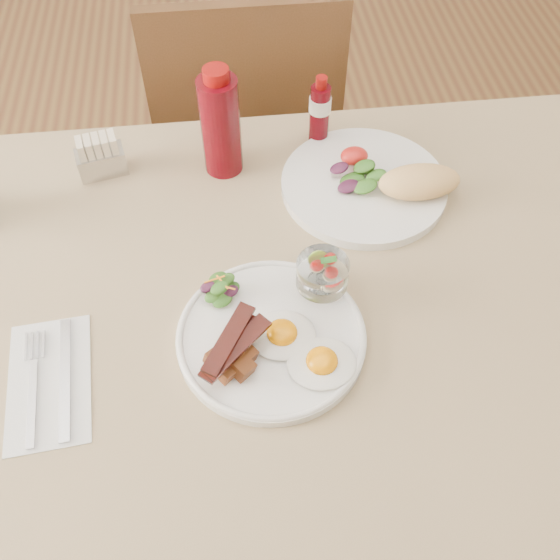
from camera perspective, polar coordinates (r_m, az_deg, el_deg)
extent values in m
plane|color=#54311D|center=(1.65, -0.28, -16.89)|extent=(5.00, 5.00, 0.00)
cylinder|color=#503019|center=(1.61, -23.32, -1.00)|extent=(0.06, 0.06, 0.71)
cylinder|color=#503019|center=(1.65, 19.02, 2.74)|extent=(0.06, 0.06, 0.71)
cube|color=#503019|center=(1.00, -0.45, -1.88)|extent=(1.30, 0.85, 0.04)
cube|color=tan|center=(0.98, -0.46, -1.16)|extent=(1.33, 0.88, 0.00)
cylinder|color=#503019|center=(1.75, -8.28, 2.98)|extent=(0.04, 0.04, 0.45)
cylinder|color=#503019|center=(1.76, 3.45, 4.02)|extent=(0.04, 0.04, 0.45)
cylinder|color=#503019|center=(2.01, -8.55, 10.75)|extent=(0.04, 0.04, 0.45)
cylinder|color=#503019|center=(2.02, 1.88, 11.64)|extent=(0.04, 0.04, 0.45)
cube|color=#503019|center=(1.71, -3.22, 13.36)|extent=(0.42, 0.42, 0.03)
cube|color=#503019|center=(1.41, -2.99, 15.71)|extent=(0.42, 0.03, 0.46)
cylinder|color=white|center=(0.92, -0.81, -5.24)|extent=(0.28, 0.28, 0.02)
ellipsoid|color=white|center=(0.89, 3.84, -7.58)|extent=(0.11, 0.10, 0.01)
ellipsoid|color=orange|center=(0.88, 3.86, -7.38)|extent=(0.05, 0.05, 0.03)
ellipsoid|color=white|center=(0.91, 0.18, -5.03)|extent=(0.11, 0.10, 0.01)
ellipsoid|color=orange|center=(0.90, 0.18, -4.82)|extent=(0.05, 0.05, 0.03)
cube|color=brown|center=(0.89, -4.96, -6.86)|extent=(0.03, 0.03, 0.02)
cube|color=brown|center=(0.88, -3.25, -6.90)|extent=(0.03, 0.03, 0.03)
cube|color=brown|center=(0.87, -4.93, -8.42)|extent=(0.03, 0.03, 0.02)
cube|color=brown|center=(0.90, -3.47, -5.65)|extent=(0.03, 0.03, 0.02)
cube|color=brown|center=(0.87, -3.44, -8.03)|extent=(0.03, 0.03, 0.03)
cube|color=brown|center=(0.89, -6.01, -7.15)|extent=(0.03, 0.03, 0.02)
cube|color=brown|center=(0.87, -3.97, -5.99)|extent=(0.03, 0.03, 0.02)
cube|color=#440F0B|center=(0.87, -4.58, -6.14)|extent=(0.09, 0.10, 0.01)
cube|color=#440F0B|center=(0.86, -3.93, -6.12)|extent=(0.10, 0.10, 0.01)
cube|color=#440F0B|center=(0.86, -4.70, -5.36)|extent=(0.08, 0.11, 0.01)
ellipsoid|color=#1B4B14|center=(0.96, -5.51, -1.31)|extent=(0.04, 0.03, 0.01)
ellipsoid|color=#1B4B14|center=(0.96, -4.57, -0.81)|extent=(0.03, 0.03, 0.01)
ellipsoid|color=#391228|center=(0.96, -6.29, -0.66)|extent=(0.03, 0.02, 0.01)
ellipsoid|color=#1B4B14|center=(0.94, -5.30, -1.83)|extent=(0.04, 0.03, 0.01)
ellipsoid|color=#1B4B14|center=(0.94, -6.11, -1.46)|extent=(0.03, 0.02, 0.01)
ellipsoid|color=#391228|center=(0.94, -4.55, -1.05)|extent=(0.03, 0.02, 0.01)
ellipsoid|color=#1B4B14|center=(0.95, -5.71, 0.11)|extent=(0.03, 0.03, 0.01)
ellipsoid|color=#1B4B14|center=(0.95, -4.92, 0.04)|extent=(0.03, 0.02, 0.01)
ellipsoid|color=#391228|center=(0.94, -6.64, -0.63)|extent=(0.03, 0.02, 0.01)
ellipsoid|color=#1B4B14|center=(0.93, -5.55, -0.75)|extent=(0.03, 0.02, 0.01)
cylinder|color=orange|center=(0.94, -5.30, -0.19)|extent=(0.02, 0.03, 0.01)
cylinder|color=orange|center=(0.94, -6.00, 0.06)|extent=(0.03, 0.01, 0.01)
cylinder|color=orange|center=(0.93, -5.03, -0.62)|extent=(0.03, 0.02, 0.01)
cylinder|color=white|center=(0.96, 3.77, -0.85)|extent=(0.04, 0.04, 0.01)
cylinder|color=white|center=(0.95, 3.81, -0.46)|extent=(0.02, 0.02, 0.01)
cylinder|color=white|center=(0.93, 3.90, 0.61)|extent=(0.08, 0.08, 0.04)
cylinder|color=beige|center=(0.94, 3.34, 0.74)|extent=(0.02, 0.02, 0.01)
cylinder|color=beige|center=(0.93, 4.56, -0.02)|extent=(0.02, 0.02, 0.01)
cylinder|color=beige|center=(0.94, 4.21, 1.18)|extent=(0.02, 0.02, 0.01)
cylinder|color=#90C93D|center=(0.93, 3.56, 1.71)|extent=(0.03, 0.03, 0.01)
cone|color=red|center=(0.91, 4.49, 0.67)|extent=(0.02, 0.02, 0.02)
cone|color=red|center=(0.91, 3.15, 1.38)|extent=(0.02, 0.02, 0.02)
cone|color=red|center=(0.92, 4.38, 2.06)|extent=(0.02, 0.02, 0.02)
ellipsoid|color=#368730|center=(0.90, 4.23, 1.83)|extent=(0.02, 0.01, 0.00)
ellipsoid|color=#368730|center=(0.90, 4.71, 1.89)|extent=(0.02, 0.01, 0.00)
cylinder|color=white|center=(1.14, 7.66, 8.60)|extent=(0.30, 0.30, 0.02)
ellipsoid|color=#1B4B14|center=(1.12, 6.60, 9.06)|extent=(0.05, 0.03, 0.01)
ellipsoid|color=#1B4B14|center=(1.14, 7.71, 10.16)|extent=(0.04, 0.03, 0.01)
ellipsoid|color=#391228|center=(1.10, 6.26, 8.52)|extent=(0.04, 0.03, 0.01)
ellipsoid|color=#1B4B14|center=(1.10, 7.79, 8.49)|extent=(0.04, 0.03, 0.01)
ellipsoid|color=#1B4B14|center=(1.12, 8.80, 9.44)|extent=(0.04, 0.03, 0.01)
ellipsoid|color=#391228|center=(1.12, 5.44, 10.15)|extent=(0.03, 0.02, 0.01)
ellipsoid|color=#1B4B14|center=(1.12, 7.72, 10.27)|extent=(0.04, 0.03, 0.01)
ellipsoid|color=red|center=(1.15, 6.78, 11.00)|extent=(0.05, 0.04, 0.03)
ellipsoid|color=#DFA96A|center=(1.11, 12.65, 8.87)|extent=(0.14, 0.07, 0.06)
cylinder|color=#4F040C|center=(1.12, -5.45, 13.79)|extent=(0.09, 0.09, 0.19)
cylinder|color=maroon|center=(1.06, -5.89, 18.16)|extent=(0.05, 0.05, 0.02)
cylinder|color=#4F040C|center=(1.19, 3.62, 14.75)|extent=(0.04, 0.04, 0.12)
cylinder|color=white|center=(1.18, 3.69, 15.73)|extent=(0.05, 0.05, 0.03)
cylinder|color=maroon|center=(1.15, 3.81, 17.56)|extent=(0.02, 0.02, 0.02)
cube|color=silver|center=(1.20, -15.98, 10.34)|extent=(0.09, 0.06, 0.05)
cube|color=beige|center=(1.18, -17.64, 10.99)|extent=(0.02, 0.04, 0.05)
cube|color=beige|center=(1.18, -16.96, 11.17)|extent=(0.02, 0.04, 0.05)
cube|color=beige|center=(1.18, -16.28, 11.36)|extent=(0.02, 0.04, 0.05)
cube|color=beige|center=(1.18, -15.60, 11.54)|extent=(0.02, 0.04, 0.05)
cube|color=beige|center=(1.18, -14.92, 11.72)|extent=(0.02, 0.04, 0.05)
cube|color=white|center=(0.95, -20.34, -8.69)|extent=(0.13, 0.22, 0.00)
cube|color=silver|center=(0.94, -19.06, -8.40)|extent=(0.03, 0.20, 0.00)
cube|color=silver|center=(0.94, -21.71, -10.37)|extent=(0.02, 0.14, 0.00)
cube|color=silver|center=(0.99, -22.20, -5.67)|extent=(0.01, 0.05, 0.00)
cube|color=silver|center=(0.99, -21.74, -5.60)|extent=(0.01, 0.05, 0.00)
cube|color=silver|center=(0.99, -21.27, -5.54)|extent=(0.01, 0.05, 0.00)
cube|color=silver|center=(0.98, -20.80, -5.48)|extent=(0.01, 0.05, 0.00)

